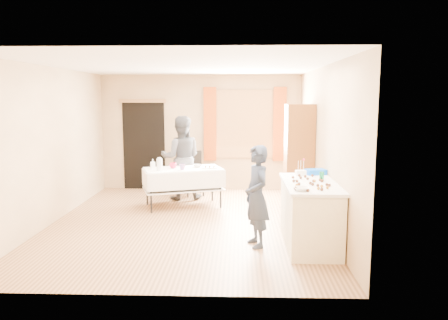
{
  "coord_description": "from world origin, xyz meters",
  "views": [
    {
      "loc": [
        0.88,
        -7.13,
        2.1
      ],
      "look_at": [
        0.63,
        0.0,
        1.07
      ],
      "focal_mm": 35.0,
      "sensor_mm": 36.0,
      "label": 1
    }
  ],
  "objects_px": {
    "chair": "(194,182)",
    "counter": "(310,214)",
    "cabinet": "(299,158)",
    "party_table": "(183,184)",
    "woman": "(181,158)",
    "girl": "(257,196)"
  },
  "relations": [
    {
      "from": "counter",
      "to": "party_table",
      "type": "xyz_separation_m",
      "value": [
        -2.08,
        2.13,
        -0.01
      ]
    },
    {
      "from": "counter",
      "to": "chair",
      "type": "bearing_deg",
      "value": 122.05
    },
    {
      "from": "party_table",
      "to": "chair",
      "type": "height_order",
      "value": "chair"
    },
    {
      "from": "counter",
      "to": "girl",
      "type": "relative_size",
      "value": 1.08
    },
    {
      "from": "party_table",
      "to": "woman",
      "type": "bearing_deg",
      "value": 81.76
    },
    {
      "from": "woman",
      "to": "counter",
      "type": "bearing_deg",
      "value": 121.94
    },
    {
      "from": "cabinet",
      "to": "party_table",
      "type": "height_order",
      "value": "cabinet"
    },
    {
      "from": "chair",
      "to": "girl",
      "type": "height_order",
      "value": "girl"
    },
    {
      "from": "party_table",
      "to": "chair",
      "type": "relative_size",
      "value": 1.74
    },
    {
      "from": "counter",
      "to": "girl",
      "type": "distance_m",
      "value": 0.81
    },
    {
      "from": "girl",
      "to": "woman",
      "type": "height_order",
      "value": "woman"
    },
    {
      "from": "party_table",
      "to": "girl",
      "type": "xyz_separation_m",
      "value": [
        1.32,
        -2.2,
        0.27
      ]
    },
    {
      "from": "cabinet",
      "to": "counter",
      "type": "distance_m",
      "value": 2.07
    },
    {
      "from": "chair",
      "to": "girl",
      "type": "relative_size",
      "value": 0.66
    },
    {
      "from": "counter",
      "to": "girl",
      "type": "bearing_deg",
      "value": -174.42
    },
    {
      "from": "woman",
      "to": "chair",
      "type": "bearing_deg",
      "value": -126.51
    },
    {
      "from": "counter",
      "to": "party_table",
      "type": "height_order",
      "value": "counter"
    },
    {
      "from": "cabinet",
      "to": "woman",
      "type": "relative_size",
      "value": 1.15
    },
    {
      "from": "cabinet",
      "to": "party_table",
      "type": "distance_m",
      "value": 2.25
    },
    {
      "from": "party_table",
      "to": "chair",
      "type": "distance_m",
      "value": 1.05
    },
    {
      "from": "party_table",
      "to": "woman",
      "type": "relative_size",
      "value": 0.96
    },
    {
      "from": "chair",
      "to": "counter",
      "type": "bearing_deg",
      "value": -73.41
    }
  ]
}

